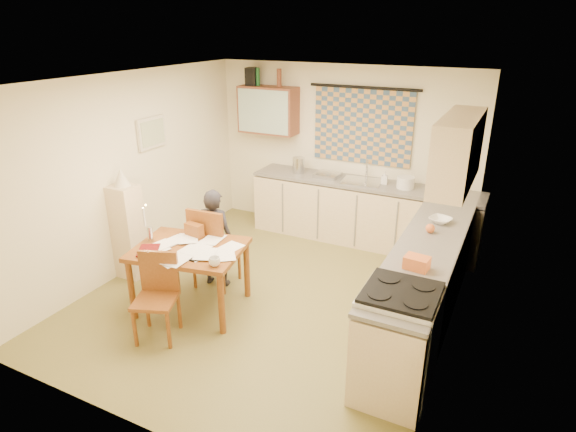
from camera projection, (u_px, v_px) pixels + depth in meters
The scene contains 44 objects.
floor at pixel (272, 296), 5.76m from camera, with size 4.00×4.50×0.02m, color olive.
ceiling at pixel (269, 79), 4.82m from camera, with size 4.00×4.50×0.02m, color white.
wall_back at pixel (342, 151), 7.17m from camera, with size 4.00×0.02×2.50m, color beige.
wall_front at pixel (120, 293), 3.41m from camera, with size 4.00×0.02×2.50m, color beige.
wall_left at pixel (132, 173), 6.12m from camera, with size 0.02×4.50×2.50m, color beige.
wall_right at pixel (461, 229), 4.46m from camera, with size 0.02×4.50×2.50m, color beige.
window_blind at pixel (362, 127), 6.86m from camera, with size 1.45×0.03×1.05m, color #385475.
curtain_rod at pixel (364, 87), 6.64m from camera, with size 0.04×0.04×1.60m, color black.
wall_cabinet at pixel (268, 110), 7.29m from camera, with size 0.90×0.34×0.70m, color brown.
wall_cabinet_glass at pixel (263, 112), 7.15m from camera, with size 0.84×0.02×0.64m, color #99B2A5.
upper_cabinet_right at pixel (458, 151), 4.77m from camera, with size 0.34×1.30×0.70m, color #D5B98D.
framed_print at pixel (152, 132), 6.27m from camera, with size 0.04×0.50×0.40m, color beige.
print_canvas at pixel (153, 133), 6.26m from camera, with size 0.01×0.42×0.32m, color silver.
counter_back at pixel (362, 213), 7.02m from camera, with size 3.30×0.62×0.92m.
counter_right at pixel (422, 288), 5.02m from camera, with size 0.62×2.95×0.92m.
stove at pixel (397, 340), 4.14m from camera, with size 0.64×0.64×0.98m.
sink at pixel (361, 184), 6.87m from camera, with size 0.55×0.45×0.10m, color silver.
tap at pixel (367, 169), 6.95m from camera, with size 0.03×0.03×0.28m, color silver.
dish_rack at pixel (328, 175), 7.06m from camera, with size 0.35×0.30×0.06m, color silver.
kettle at pixel (299, 165), 7.23m from camera, with size 0.18×0.18×0.24m, color silver.
mixing_bowl at pixel (406, 182), 6.57m from camera, with size 0.24×0.24×0.16m, color white.
soap_bottle at pixel (385, 178), 6.74m from camera, with size 0.09×0.09×0.18m, color white.
bowl at pixel (440, 220), 5.45m from camera, with size 0.30×0.30×0.06m, color white.
orange_bag at pixel (417, 263), 4.42m from camera, with size 0.22×0.16×0.12m, color orange.
fruit_orange at pixel (430, 228), 5.18m from camera, with size 0.10×0.10×0.10m, color orange.
speaker at pixel (252, 76), 7.22m from camera, with size 0.16×0.20×0.26m, color black.
bottle_green at pixel (257, 77), 7.18m from camera, with size 0.07×0.07×0.26m, color #195926.
bottle_brown at pixel (279, 78), 7.03m from camera, with size 0.07×0.07×0.26m, color brown.
dining_table at pixel (191, 277), 5.39m from camera, with size 1.31×1.09×0.75m.
chair_far at pixel (216, 261), 5.89m from camera, with size 0.50×0.50×1.04m.
chair_near at pixel (157, 313), 4.91m from camera, with size 0.52×0.52×0.89m.
person at pixel (215, 238), 5.80m from camera, with size 0.50×0.38×1.24m, color black.
shelf_stand at pixel (129, 232), 6.00m from camera, with size 0.32×0.30×1.21m, color #D5B98D.
lampshade at pixel (121, 177), 5.74m from camera, with size 0.20×0.20×0.22m, color beige.
letter_rack at pixel (194, 230), 5.48m from camera, with size 0.22×0.10×0.16m, color brown.
mug at pixel (215, 262), 4.84m from camera, with size 0.13×0.13×0.09m, color white.
magazine at pixel (138, 251), 5.14m from camera, with size 0.33×0.36×0.03m, color #860505.
book at pixel (151, 246), 5.25m from camera, with size 0.19×0.25×0.02m, color orange.
orange_box at pixel (148, 255), 5.03m from camera, with size 0.12×0.08×0.04m, color orange.
eyeglasses at pixel (190, 260), 4.96m from camera, with size 0.13×0.04×0.02m, color black.
candle_holder at pixel (150, 234), 5.36m from camera, with size 0.06×0.06×0.18m, color silver.
candle at pixel (144, 217), 5.30m from camera, with size 0.02×0.02×0.22m, color white.
candle_flame at pixel (146, 205), 5.30m from camera, with size 0.02×0.02×0.02m, color #FFCC66.
papers at pixel (192, 249), 5.19m from camera, with size 1.06×0.94×0.02m.
Camera 1 is at (2.39, -4.38, 3.03)m, focal length 30.00 mm.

